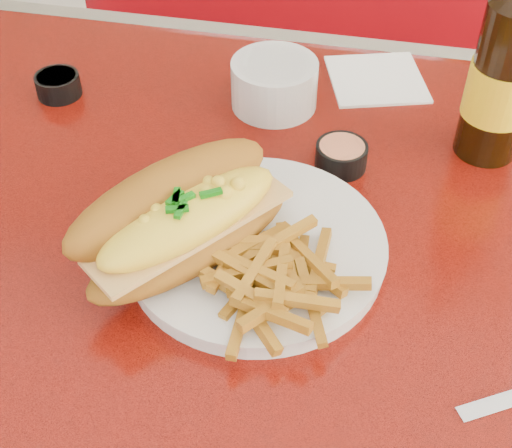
% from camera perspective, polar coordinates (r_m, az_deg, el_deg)
% --- Properties ---
extents(diner_table, '(1.23, 0.83, 0.77)m').
position_cam_1_polar(diner_table, '(0.81, -0.53, -9.86)').
color(diner_table, red).
rests_on(diner_table, ground).
extents(booth_bench_far, '(1.20, 0.51, 0.90)m').
position_cam_1_polar(booth_bench_far, '(1.61, 5.79, 6.54)').
color(booth_bench_far, maroon).
rests_on(booth_bench_far, ground).
extents(dinner_plate, '(0.27, 0.27, 0.02)m').
position_cam_1_polar(dinner_plate, '(0.67, 0.00, -1.85)').
color(dinner_plate, silver).
rests_on(dinner_plate, diner_table).
extents(mac_hoagie, '(0.21, 0.23, 0.10)m').
position_cam_1_polar(mac_hoagie, '(0.63, -5.87, 0.51)').
color(mac_hoagie, '#985E18').
rests_on(mac_hoagie, dinner_plate).
extents(fries_pile, '(0.13, 0.12, 0.04)m').
position_cam_1_polar(fries_pile, '(0.61, 0.70, -4.33)').
color(fries_pile, '#BD8020').
rests_on(fries_pile, dinner_plate).
extents(fork, '(0.03, 0.17, 0.00)m').
position_cam_1_polar(fork, '(0.70, -4.30, 1.28)').
color(fork, silver).
rests_on(fork, dinner_plate).
extents(gravy_ramekin, '(0.13, 0.13, 0.06)m').
position_cam_1_polar(gravy_ramekin, '(0.85, 1.47, 11.24)').
color(gravy_ramekin, silver).
rests_on(gravy_ramekin, diner_table).
extents(sauce_cup_left, '(0.07, 0.07, 0.03)m').
position_cam_1_polar(sauce_cup_left, '(0.91, -15.56, 10.73)').
color(sauce_cup_left, black).
rests_on(sauce_cup_left, diner_table).
extents(sauce_cup_right, '(0.06, 0.06, 0.03)m').
position_cam_1_polar(sauce_cup_right, '(0.77, 6.84, 5.49)').
color(sauce_cup_right, black).
rests_on(sauce_cup_right, diner_table).
extents(beer_bottle, '(0.08, 0.08, 0.28)m').
position_cam_1_polar(beer_bottle, '(0.78, 19.38, 11.68)').
color(beer_bottle, black).
rests_on(beer_bottle, diner_table).
extents(paper_napkin, '(0.14, 0.14, 0.00)m').
position_cam_1_polar(paper_napkin, '(0.92, 9.61, 11.37)').
color(paper_napkin, white).
rests_on(paper_napkin, diner_table).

